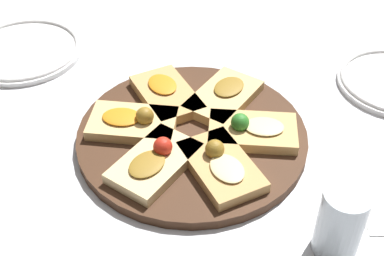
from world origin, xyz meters
name	(u,v)px	position (x,y,z in m)	size (l,w,h in m)	color
ground_plane	(192,140)	(0.00, 0.00, 0.00)	(3.00, 3.00, 0.00)	silver
serving_board	(192,136)	(0.00, 0.00, 0.01)	(0.38, 0.38, 0.02)	#422819
focaccia_slice_0	(224,96)	(0.06, 0.08, 0.03)	(0.15, 0.17, 0.02)	#DBB775
focaccia_slice_1	(167,94)	(-0.05, 0.09, 0.03)	(0.14, 0.17, 0.02)	tan
focaccia_slice_2	(133,122)	(-0.10, 0.01, 0.03)	(0.15, 0.10, 0.04)	#DBB775
focaccia_slice_3	(155,161)	(-0.06, -0.08, 0.03)	(0.15, 0.17, 0.04)	#E5C689
focaccia_slice_4	(221,165)	(0.04, -0.09, 0.03)	(0.14, 0.17, 0.04)	tan
focaccia_slice_5	(252,130)	(0.10, -0.01, 0.03)	(0.15, 0.10, 0.04)	tan
plate_left	(24,50)	(-0.35, 0.26, 0.01)	(0.24, 0.24, 0.02)	white
water_glass	(340,223)	(0.19, -0.22, 0.05)	(0.06, 0.06, 0.11)	silver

